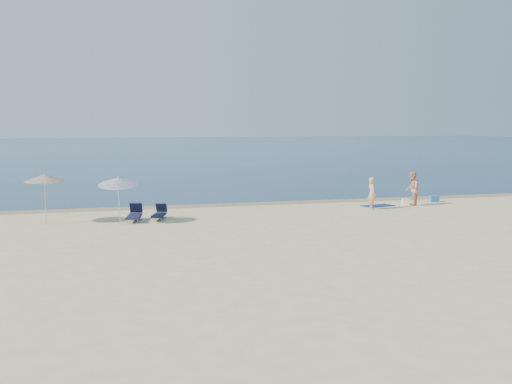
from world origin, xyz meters
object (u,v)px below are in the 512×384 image
at_px(person_left, 372,193).
at_px(umbrella_near, 118,181).
at_px(blue_cooler, 434,199).
at_px(person_right, 412,189).

distance_m(person_left, umbrella_near, 12.47).
bearing_deg(blue_cooler, person_left, -154.49).
relative_size(person_right, umbrella_near, 0.81).
xyz_separation_m(person_left, umbrella_near, (-12.35, -1.36, 1.04)).
height_order(person_left, blue_cooler, person_left).
relative_size(person_left, blue_cooler, 3.20).
height_order(person_left, umbrella_near, umbrella_near).
distance_m(person_left, person_right, 2.69).
bearing_deg(blue_cooler, umbrella_near, -165.24).
bearing_deg(umbrella_near, person_right, 22.19).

